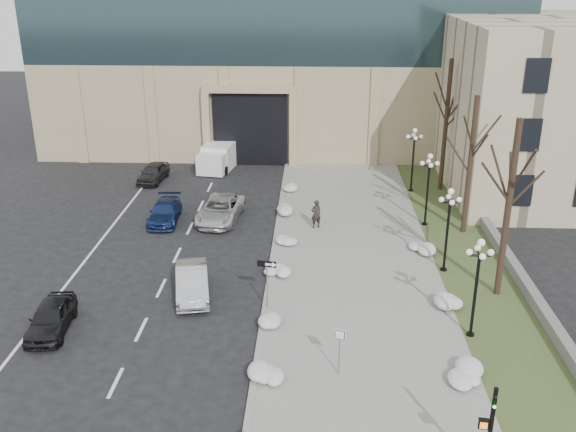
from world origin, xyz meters
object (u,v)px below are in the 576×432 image
object	(u,v)px
car_c	(165,212)
lamppost_c	(428,180)
car_b	(192,282)
lamppost_a	(477,275)
pedestrian	(316,214)
lamppost_b	(448,219)
car_e	(153,173)
keep_sign	(340,342)
box_truck	(221,155)
one_way_sign	(270,270)
lamppost_d	(414,151)
car_a	(51,317)
car_d	(220,209)

from	to	relation	value
car_c	lamppost_c	world-z (taller)	lamppost_c
car_b	lamppost_a	distance (m)	13.65
pedestrian	lamppost_b	world-z (taller)	lamppost_b
car_e	keep_sign	world-z (taller)	keep_sign
pedestrian	box_truck	distance (m)	15.31
lamppost_b	lamppost_c	xyz separation A→B (m)	(0.00, 6.50, 0.00)
one_way_sign	lamppost_c	size ratio (longest dim) A/B	0.54
car_b	car_c	distance (m)	10.45
one_way_sign	car_b	bearing A→B (deg)	171.69
lamppost_d	lamppost_a	bearing A→B (deg)	-90.00
box_truck	keep_sign	world-z (taller)	keep_sign
car_c	pedestrian	bearing A→B (deg)	-8.67
keep_sign	lamppost_b	world-z (taller)	lamppost_b
lamppost_a	car_b	bearing A→B (deg)	165.77
keep_sign	lamppost_a	distance (m)	6.91
car_c	lamppost_b	distance (m)	18.04
car_c	keep_sign	distance (m)	19.51
car_a	lamppost_b	size ratio (longest dim) A/B	0.84
car_a	car_e	size ratio (longest dim) A/B	1.00
box_truck	lamppost_c	bearing A→B (deg)	-30.75
lamppost_a	lamppost_b	bearing A→B (deg)	90.00
keep_sign	lamppost_d	world-z (taller)	lamppost_d
keep_sign	pedestrian	bearing A→B (deg)	111.37
pedestrian	lamppost_a	size ratio (longest dim) A/B	0.38
keep_sign	lamppost_a	size ratio (longest dim) A/B	0.46
lamppost_b	lamppost_c	distance (m)	6.50
lamppost_b	lamppost_d	bearing A→B (deg)	90.00
lamppost_c	car_d	bearing A→B (deg)	177.87
lamppost_a	lamppost_d	size ratio (longest dim) A/B	1.00
car_a	box_truck	bearing A→B (deg)	75.28
car_c	car_e	distance (m)	8.56
lamppost_c	lamppost_d	size ratio (longest dim) A/B	1.00
keep_sign	lamppost_b	size ratio (longest dim) A/B	0.46
pedestrian	car_e	bearing A→B (deg)	-59.80
pedestrian	lamppost_b	xyz separation A→B (m)	(6.90, -5.69, 2.05)
car_a	one_way_sign	size ratio (longest dim) A/B	1.56
one_way_sign	lamppost_a	bearing A→B (deg)	-3.14
car_a	car_b	size ratio (longest dim) A/B	0.90
car_d	lamppost_c	world-z (taller)	lamppost_c
lamppost_b	one_way_sign	bearing A→B (deg)	-153.68
car_d	lamppost_d	size ratio (longest dim) A/B	1.11
car_e	lamppost_a	bearing A→B (deg)	-42.38
car_d	car_e	size ratio (longest dim) A/B	1.31
car_d	pedestrian	xyz separation A→B (m)	(6.17, -1.29, 0.29)
car_a	car_d	distance (m)	14.88
car_e	one_way_sign	world-z (taller)	one_way_sign
car_c	keep_sign	xyz separation A→B (m)	(10.65, -16.31, 0.96)
pedestrian	one_way_sign	distance (m)	10.45
one_way_sign	lamppost_b	size ratio (longest dim) A/B	0.54
car_b	car_d	world-z (taller)	car_b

